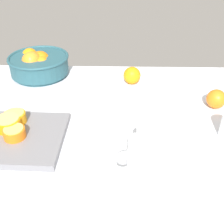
{
  "coord_description": "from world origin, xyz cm",
  "views": [
    {
      "loc": [
        5.0,
        -81.91,
        58.05
      ],
      "look_at": [
        3.14,
        -2.66,
        5.01
      ],
      "focal_mm": 45.41,
      "sensor_mm": 36.0,
      "label": 1
    }
  ],
  "objects_px": {
    "orange_half_0": "(14,133)",
    "orange_half_2": "(8,123)",
    "juice_pitcher": "(147,161)",
    "loose_orange_1": "(216,99)",
    "cutting_board": "(11,138)",
    "orange_half_1": "(15,117)",
    "loose_orange_0": "(132,75)",
    "spoon": "(92,84)",
    "fruit_bowl": "(39,64)"
  },
  "relations": [
    {
      "from": "juice_pitcher",
      "to": "orange_half_0",
      "type": "xyz_separation_m",
      "value": [
        -0.4,
        0.14,
        -0.02
      ]
    },
    {
      "from": "orange_half_1",
      "to": "spoon",
      "type": "bearing_deg",
      "value": 53.31
    },
    {
      "from": "fruit_bowl",
      "to": "juice_pitcher",
      "type": "bearing_deg",
      "value": -55.15
    },
    {
      "from": "orange_half_2",
      "to": "loose_orange_1",
      "type": "height_order",
      "value": "loose_orange_1"
    },
    {
      "from": "orange_half_1",
      "to": "orange_half_0",
      "type": "bearing_deg",
      "value": -74.37
    },
    {
      "from": "juice_pitcher",
      "to": "cutting_board",
      "type": "relative_size",
      "value": 0.54
    },
    {
      "from": "juice_pitcher",
      "to": "loose_orange_1",
      "type": "xyz_separation_m",
      "value": [
        0.29,
        0.37,
        -0.03
      ]
    },
    {
      "from": "loose_orange_0",
      "to": "spoon",
      "type": "height_order",
      "value": "loose_orange_0"
    },
    {
      "from": "loose_orange_1",
      "to": "orange_half_0",
      "type": "bearing_deg",
      "value": -161.82
    },
    {
      "from": "loose_orange_0",
      "to": "loose_orange_1",
      "type": "relative_size",
      "value": 1.03
    },
    {
      "from": "fruit_bowl",
      "to": "juice_pitcher",
      "type": "xyz_separation_m",
      "value": [
        0.44,
        -0.63,
        0.01
      ]
    },
    {
      "from": "orange_half_0",
      "to": "orange_half_2",
      "type": "height_order",
      "value": "orange_half_2"
    },
    {
      "from": "juice_pitcher",
      "to": "cutting_board",
      "type": "height_order",
      "value": "juice_pitcher"
    },
    {
      "from": "cutting_board",
      "to": "spoon",
      "type": "height_order",
      "value": "cutting_board"
    },
    {
      "from": "juice_pitcher",
      "to": "orange_half_1",
      "type": "distance_m",
      "value": 0.48
    },
    {
      "from": "orange_half_0",
      "to": "spoon",
      "type": "bearing_deg",
      "value": 61.91
    },
    {
      "from": "orange_half_1",
      "to": "loose_orange_1",
      "type": "distance_m",
      "value": 0.72
    },
    {
      "from": "fruit_bowl",
      "to": "loose_orange_0",
      "type": "relative_size",
      "value": 3.63
    },
    {
      "from": "orange_half_2",
      "to": "spoon",
      "type": "xyz_separation_m",
      "value": [
        0.24,
        0.34,
        -0.04
      ]
    },
    {
      "from": "juice_pitcher",
      "to": "loose_orange_0",
      "type": "distance_m",
      "value": 0.55
    },
    {
      "from": "loose_orange_1",
      "to": "spoon",
      "type": "relative_size",
      "value": 0.63
    },
    {
      "from": "spoon",
      "to": "cutting_board",
      "type": "bearing_deg",
      "value": -120.84
    },
    {
      "from": "orange_half_1",
      "to": "loose_orange_0",
      "type": "relative_size",
      "value": 0.98
    },
    {
      "from": "loose_orange_0",
      "to": "loose_orange_1",
      "type": "bearing_deg",
      "value": -31.3
    },
    {
      "from": "orange_half_2",
      "to": "spoon",
      "type": "distance_m",
      "value": 0.42
    },
    {
      "from": "juice_pitcher",
      "to": "cutting_board",
      "type": "distance_m",
      "value": 0.45
    },
    {
      "from": "juice_pitcher",
      "to": "orange_half_2",
      "type": "xyz_separation_m",
      "value": [
        -0.43,
        0.19,
        -0.02
      ]
    },
    {
      "from": "juice_pitcher",
      "to": "spoon",
      "type": "xyz_separation_m",
      "value": [
        -0.19,
        0.53,
        -0.06
      ]
    },
    {
      "from": "cutting_board",
      "to": "loose_orange_0",
      "type": "height_order",
      "value": "loose_orange_0"
    },
    {
      "from": "juice_pitcher",
      "to": "loose_orange_1",
      "type": "height_order",
      "value": "juice_pitcher"
    },
    {
      "from": "juice_pitcher",
      "to": "loose_orange_1",
      "type": "relative_size",
      "value": 2.49
    },
    {
      "from": "fruit_bowl",
      "to": "orange_half_0",
      "type": "distance_m",
      "value": 0.49
    },
    {
      "from": "cutting_board",
      "to": "orange_half_1",
      "type": "height_order",
      "value": "orange_half_1"
    },
    {
      "from": "orange_half_1",
      "to": "loose_orange_1",
      "type": "height_order",
      "value": "loose_orange_1"
    },
    {
      "from": "orange_half_2",
      "to": "cutting_board",
      "type": "bearing_deg",
      "value": -65.54
    },
    {
      "from": "juice_pitcher",
      "to": "orange_half_0",
      "type": "height_order",
      "value": "juice_pitcher"
    },
    {
      "from": "juice_pitcher",
      "to": "cutting_board",
      "type": "xyz_separation_m",
      "value": [
        -0.42,
        0.15,
        -0.05
      ]
    },
    {
      "from": "fruit_bowl",
      "to": "cutting_board",
      "type": "relative_size",
      "value": 0.81
    },
    {
      "from": "fruit_bowl",
      "to": "loose_orange_1",
      "type": "height_order",
      "value": "fruit_bowl"
    },
    {
      "from": "juice_pitcher",
      "to": "orange_half_1",
      "type": "xyz_separation_m",
      "value": [
        -0.42,
        0.22,
        -0.02
      ]
    },
    {
      "from": "orange_half_2",
      "to": "fruit_bowl",
      "type": "bearing_deg",
      "value": 90.48
    },
    {
      "from": "orange_half_1",
      "to": "orange_half_2",
      "type": "xyz_separation_m",
      "value": [
        -0.01,
        -0.03,
        0.0
      ]
    },
    {
      "from": "fruit_bowl",
      "to": "orange_half_0",
      "type": "height_order",
      "value": "fruit_bowl"
    },
    {
      "from": "juice_pitcher",
      "to": "loose_orange_0",
      "type": "xyz_separation_m",
      "value": [
        -0.02,
        0.55,
        -0.03
      ]
    },
    {
      "from": "juice_pitcher",
      "to": "fruit_bowl",
      "type": "bearing_deg",
      "value": 124.85
    },
    {
      "from": "orange_half_0",
      "to": "cutting_board",
      "type": "bearing_deg",
      "value": 148.77
    },
    {
      "from": "fruit_bowl",
      "to": "orange_half_2",
      "type": "bearing_deg",
      "value": -89.52
    },
    {
      "from": "orange_half_0",
      "to": "loose_orange_1",
      "type": "xyz_separation_m",
      "value": [
        0.69,
        0.23,
        -0.0
      ]
    },
    {
      "from": "juice_pitcher",
      "to": "loose_orange_0",
      "type": "height_order",
      "value": "juice_pitcher"
    },
    {
      "from": "juice_pitcher",
      "to": "spoon",
      "type": "bearing_deg",
      "value": 109.93
    }
  ]
}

